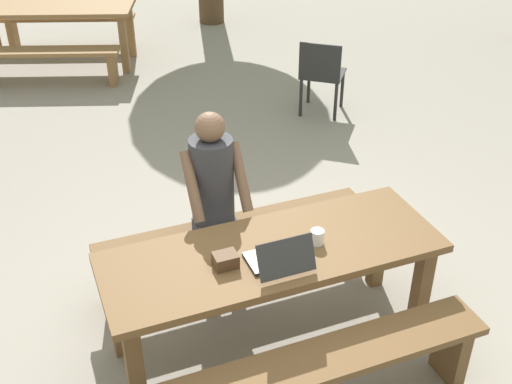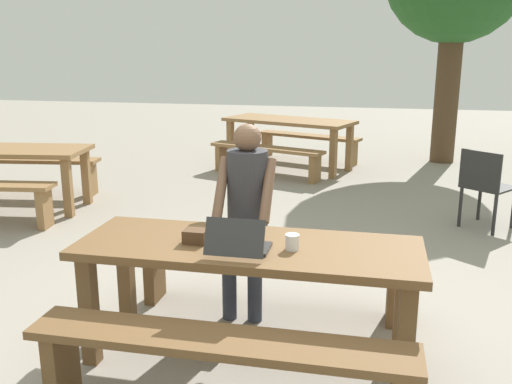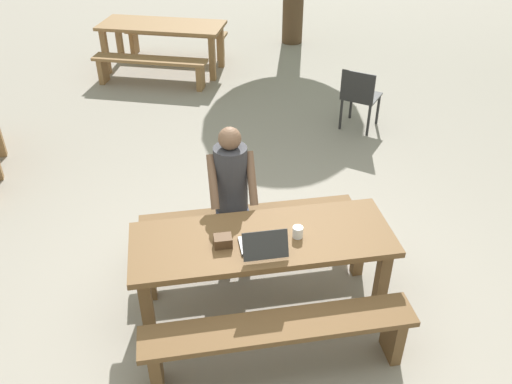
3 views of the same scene
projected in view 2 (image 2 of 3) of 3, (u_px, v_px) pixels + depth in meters
name	position (u px, v px, depth m)	size (l,w,h in m)	color
ground_plane	(249.00, 356.00, 3.49)	(30.00, 30.00, 0.00)	gray
picnic_table_front	(248.00, 262.00, 3.33)	(2.01, 0.71, 0.73)	brown
bench_near	(219.00, 359.00, 2.78)	(1.93, 0.30, 0.48)	brown
bench_far	(269.00, 263.00, 4.01)	(1.93, 0.30, 0.48)	brown
laptop	(238.00, 243.00, 3.15)	(0.33, 0.30, 0.22)	#2D2D2D
small_pouch	(195.00, 236.00, 3.31)	(0.13, 0.11, 0.08)	#4C331E
coffee_mug	(292.00, 242.00, 3.20)	(0.08, 0.08, 0.09)	white
person_seated	(246.00, 206.00, 3.90)	(0.39, 0.40, 1.35)	#333847
plastic_chair	(485.00, 186.00, 5.82)	(0.62, 0.62, 0.83)	#262626
picnic_table_mid	(3.00, 157.00, 6.52)	(2.00, 1.01, 0.72)	olive
bench_mid_north	(32.00, 167.00, 7.24)	(1.75, 0.53, 0.47)	olive
picnic_table_rear	(289.00, 126.00, 8.73)	(2.13, 1.42, 0.77)	olive
bench_rear_south	(266.00, 154.00, 8.24)	(1.78, 0.88, 0.44)	olive
bench_rear_north	(308.00, 141.00, 9.37)	(1.78, 0.88, 0.44)	olive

